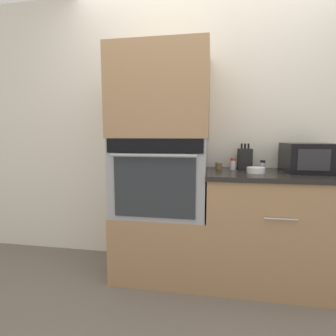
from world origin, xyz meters
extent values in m
plane|color=#6B6056|center=(0.00, 0.00, 0.00)|extent=(12.00, 12.00, 0.00)
cube|color=silver|center=(0.00, 0.63, 1.25)|extent=(8.00, 0.05, 2.50)
cube|color=#A87F56|center=(-0.39, 0.30, 0.28)|extent=(0.77, 0.60, 0.55)
cube|color=#9EA0A5|center=(-0.39, 0.30, 0.87)|extent=(0.75, 0.59, 0.63)
cube|color=black|center=(-0.39, 0.00, 1.13)|extent=(0.72, 0.01, 0.11)
cube|color=#3FBFF2|center=(-0.39, 0.00, 1.13)|extent=(0.09, 0.00, 0.03)
cube|color=#282D33|center=(-0.39, 0.00, 0.82)|extent=(0.61, 0.01, 0.46)
cylinder|color=#9EA0A5|center=(-0.39, -0.03, 1.06)|extent=(0.64, 0.02, 0.02)
cube|color=#A87F56|center=(-0.39, 0.30, 1.53)|extent=(0.77, 0.60, 0.70)
cube|color=#A87F56|center=(0.51, 0.30, 0.44)|extent=(1.02, 0.60, 0.88)
cube|color=black|center=(0.51, 0.30, 0.89)|extent=(1.04, 0.63, 0.03)
cylinder|color=#B7B7BC|center=(0.51, -0.01, 0.63)|extent=(0.22, 0.01, 0.01)
cube|color=black|center=(0.78, 0.37, 1.03)|extent=(0.36, 0.37, 0.23)
cube|color=#28282B|center=(0.76, 0.18, 1.03)|extent=(0.22, 0.01, 0.16)
cube|color=black|center=(0.31, 0.48, 1.00)|extent=(0.11, 0.16, 0.18)
cylinder|color=black|center=(0.28, 0.48, 1.11)|extent=(0.02, 0.02, 0.04)
cylinder|color=black|center=(0.31, 0.48, 1.11)|extent=(0.02, 0.02, 0.04)
cylinder|color=black|center=(0.34, 0.48, 1.11)|extent=(0.02, 0.02, 0.04)
cylinder|color=white|center=(0.37, 0.25, 0.93)|extent=(0.14, 0.14, 0.04)
cylinder|color=silver|center=(0.44, 0.37, 0.95)|extent=(0.04, 0.04, 0.07)
cylinder|color=black|center=(0.44, 0.37, 0.99)|extent=(0.04, 0.04, 0.02)
cylinder|color=silver|center=(0.21, 0.42, 0.95)|extent=(0.05, 0.05, 0.08)
cylinder|color=red|center=(0.21, 0.42, 1.00)|extent=(0.04, 0.04, 0.02)
cylinder|color=brown|center=(0.09, 0.45, 0.94)|extent=(0.06, 0.06, 0.06)
cylinder|color=#B7B7BC|center=(0.09, 0.45, 0.97)|extent=(0.05, 0.05, 0.02)
camera|label=1|loc=(0.03, -1.86, 1.20)|focal=28.00mm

